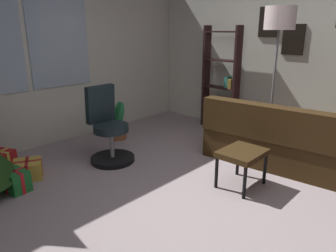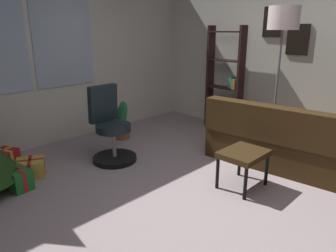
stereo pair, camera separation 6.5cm
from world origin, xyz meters
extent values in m
cube|color=#A69698|center=(0.00, 0.00, -0.05)|extent=(4.85, 5.44, 0.10)
cube|color=silver|center=(0.00, 2.77, 1.30)|extent=(4.85, 0.10, 2.60)
cube|color=silver|center=(0.12, 2.71, 1.43)|extent=(0.90, 0.03, 1.20)
cube|color=silver|center=(2.47, 0.00, 1.30)|extent=(0.10, 5.44, 2.60)
cube|color=black|center=(2.41, 0.69, 1.73)|extent=(0.02, 0.31, 0.43)
cube|color=black|center=(2.41, 0.29, 1.49)|extent=(0.02, 0.31, 0.42)
cube|color=#362410|center=(1.54, -0.16, 0.19)|extent=(1.07, 2.04, 0.39)
cube|color=#362410|center=(1.17, -0.19, 0.59)|extent=(0.37, 1.97, 0.41)
cube|color=#362410|center=(1.46, 0.75, 0.49)|extent=(0.91, 0.22, 0.20)
cube|color=#B02921|center=(1.28, 0.01, 0.56)|extent=(0.25, 0.43, 0.41)
cube|color=#362410|center=(0.60, -0.04, 0.38)|extent=(0.49, 0.40, 0.06)
cylinder|color=black|center=(0.38, -0.21, 0.17)|extent=(0.04, 0.04, 0.35)
cylinder|color=black|center=(0.81, -0.21, 0.17)|extent=(0.04, 0.04, 0.35)
cylinder|color=black|center=(0.38, 0.13, 0.17)|extent=(0.04, 0.04, 0.35)
cylinder|color=black|center=(0.81, 0.13, 0.17)|extent=(0.04, 0.04, 0.35)
cube|color=red|center=(-1.04, 2.23, 0.13)|extent=(0.34, 0.33, 0.25)
cube|color=#EAD84C|center=(-1.04, 2.23, 0.13)|extent=(0.14, 0.25, 0.26)
cube|color=#EAD84C|center=(-1.04, 2.23, 0.13)|extent=(0.26, 0.14, 0.26)
cube|color=#1E722D|center=(-1.11, 1.63, 0.11)|extent=(0.24, 0.32, 0.22)
cube|color=red|center=(-1.11, 1.63, 0.11)|extent=(0.21, 0.06, 0.23)
cube|color=red|center=(-1.11, 1.63, 0.11)|extent=(0.08, 0.31, 0.23)
cube|color=gold|center=(-0.89, 1.84, 0.10)|extent=(0.40, 0.39, 0.20)
cube|color=#B21919|center=(-0.89, 1.84, 0.10)|extent=(0.29, 0.17, 0.21)
cube|color=#B21919|center=(-0.89, 1.84, 0.10)|extent=(0.17, 0.28, 0.21)
cylinder|color=black|center=(0.05, 1.51, 0.03)|extent=(0.56, 0.56, 0.06)
cylinder|color=#B2B2B7|center=(0.05, 1.51, 0.25)|extent=(0.05, 0.05, 0.39)
cylinder|color=black|center=(0.05, 1.51, 0.45)|extent=(0.44, 0.44, 0.09)
cube|color=black|center=(0.05, 1.70, 0.73)|extent=(0.40, 0.11, 0.47)
cube|color=black|center=(2.20, 1.04, 0.84)|extent=(0.18, 0.04, 1.69)
cube|color=black|center=(2.20, 1.64, 0.84)|extent=(0.18, 0.04, 1.69)
cube|color=black|center=(2.20, 1.34, 0.25)|extent=(0.18, 0.56, 0.02)
cube|color=black|center=(2.20, 1.34, 0.70)|extent=(0.18, 0.56, 0.02)
cube|color=black|center=(2.20, 1.34, 1.14)|extent=(0.18, 0.56, 0.02)
cube|color=black|center=(2.20, 1.34, 1.59)|extent=(0.18, 0.56, 0.02)
cube|color=#A42928|center=(2.21, 1.12, 0.36)|extent=(0.16, 0.05, 0.20)
cube|color=navy|center=(2.22, 1.18, 0.35)|extent=(0.14, 0.05, 0.17)
cube|color=beige|center=(2.22, 1.26, 0.35)|extent=(0.15, 0.06, 0.17)
cube|color=#3A6C44|center=(2.22, 1.34, 0.36)|extent=(0.14, 0.07, 0.20)
cube|color=#772E74|center=(2.22, 1.42, 0.36)|extent=(0.14, 0.06, 0.19)
cube|color=#C3722E|center=(2.21, 1.49, 0.36)|extent=(0.17, 0.05, 0.19)
cube|color=#4F5663|center=(2.22, 1.57, 0.34)|extent=(0.15, 0.07, 0.17)
cube|color=olive|center=(2.21, 1.13, 0.78)|extent=(0.16, 0.06, 0.15)
cube|color=teal|center=(2.22, 1.21, 0.80)|extent=(0.14, 0.06, 0.18)
cylinder|color=slate|center=(1.74, 0.21, 0.01)|extent=(0.28, 0.28, 0.03)
cylinder|color=slate|center=(1.74, 0.21, 0.83)|extent=(0.03, 0.03, 1.59)
cylinder|color=white|center=(1.74, 0.21, 1.76)|extent=(0.38, 0.38, 0.28)
cylinder|color=brown|center=(0.65, 2.15, 0.12)|extent=(0.26, 0.26, 0.23)
ellipsoid|color=#227A3F|center=(0.64, 2.06, 0.41)|extent=(0.18, 0.14, 0.38)
ellipsoid|color=#227A3F|center=(0.54, 2.26, 0.41)|extent=(0.21, 0.21, 0.37)
ellipsoid|color=#227A3F|center=(0.69, 2.21, 0.40)|extent=(0.25, 0.15, 0.37)
ellipsoid|color=#227A3F|center=(0.62, 2.03, 0.41)|extent=(0.16, 0.18, 0.39)
camera|label=1|loc=(-2.20, -1.57, 1.64)|focal=33.61mm
camera|label=2|loc=(-2.15, -1.61, 1.64)|focal=33.61mm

